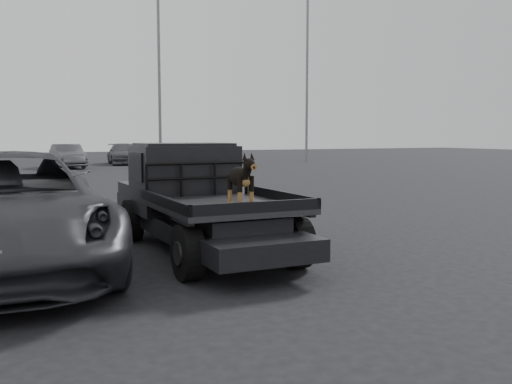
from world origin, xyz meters
name	(u,v)px	position (x,y,z in m)	size (l,w,h in m)	color
ground	(261,272)	(0.00, 0.00, 0.00)	(120.00, 120.00, 0.00)	black
flatbed_ute	(203,224)	(-0.25, 1.71, 0.46)	(2.00, 5.40, 0.92)	black
ute_cab	(184,168)	(-0.25, 2.66, 1.36)	(1.72, 1.30, 0.88)	black
headache_rack	(198,180)	(-0.25, 1.91, 1.20)	(1.80, 0.08, 0.55)	black
dog	(240,181)	(-0.18, 0.30, 1.29)	(0.32, 0.60, 0.74)	black
parked_suv	(4,211)	(-3.27, 1.70, 0.85)	(2.83, 6.15, 1.71)	#2F2F34
distant_car_a	(68,156)	(0.84, 27.82, 0.70)	(1.49, 4.27, 1.41)	#48494D
distant_car_b	(124,154)	(4.82, 30.94, 0.69)	(1.92, 4.72, 1.37)	#4E4E53
floodlight_mid	(159,60)	(6.17, 26.89, 6.42)	(1.08, 0.28, 11.67)	slate
floodlight_far	(307,45)	(17.84, 29.21, 8.41)	(1.08, 0.28, 15.62)	slate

